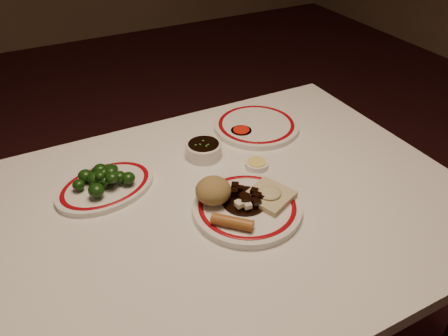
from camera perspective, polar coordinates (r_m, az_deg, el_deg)
dining_table at (r=1.14m, az=0.24°, el=-7.84°), size 1.20×0.90×0.75m
main_plate at (r=1.05m, az=3.03°, el=-5.18°), size 0.29×0.29×0.02m
rice_mound at (r=1.04m, az=-1.40°, el=-2.96°), size 0.09×0.09×0.06m
spring_roll at (r=0.98m, az=1.09°, el=-7.10°), size 0.09×0.09×0.03m
fried_wonton at (r=1.06m, az=5.95°, el=-3.57°), size 0.13×0.13×0.03m
stirfry_heap at (r=1.04m, az=2.97°, el=-4.04°), size 0.11×0.11×0.03m
broccoli_plate at (r=1.15m, az=-15.19°, el=-2.34°), size 0.30×0.27×0.02m
broccoli_pile at (r=1.14m, az=-15.47°, el=-1.15°), size 0.15×0.12×0.05m
soy_bowl at (r=1.23m, az=-2.67°, el=2.36°), size 0.10×0.10×0.04m
sweet_sour_dish at (r=1.33m, az=2.26°, el=4.68°), size 0.06×0.06×0.02m
mustard_dish at (r=1.19m, az=4.29°, el=0.48°), size 0.06×0.06×0.02m
far_plate at (r=1.37m, az=4.23°, el=5.57°), size 0.33×0.33×0.02m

